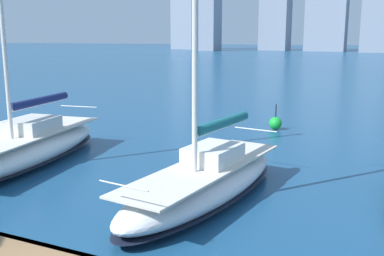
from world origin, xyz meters
name	(u,v)px	position (x,y,z in m)	size (l,w,h in m)	color
sailboat_teal	(206,179)	(-0.81, -6.75, 0.68)	(3.21, 8.58, 13.02)	silver
sailboat_navy	(25,147)	(7.24, -7.39, 0.72)	(3.99, 9.77, 13.22)	white
channel_buoy	(275,123)	(0.02, -18.34, 0.36)	(0.70, 0.70, 1.40)	green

